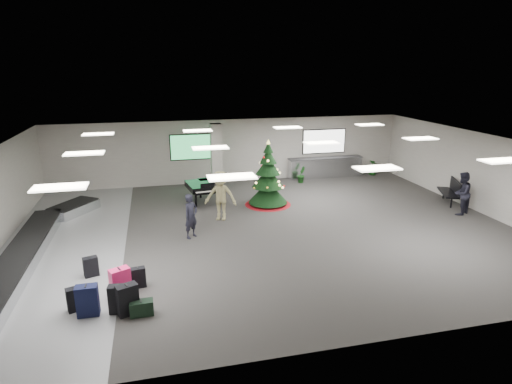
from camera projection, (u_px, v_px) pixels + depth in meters
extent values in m
plane|color=#33312F|center=(267.00, 229.00, 15.74)|extent=(18.00, 18.00, 0.00)
cube|color=#A49D96|center=(232.00, 151.00, 21.80)|extent=(18.00, 0.02, 3.20)
cube|color=#A49D96|center=(355.00, 280.00, 8.76)|extent=(18.00, 0.02, 3.20)
cube|color=#A49D96|center=(482.00, 173.00, 17.30)|extent=(0.02, 14.00, 3.20)
cube|color=silver|center=(268.00, 144.00, 14.82)|extent=(18.00, 14.00, 0.02)
cube|color=gray|center=(63.00, 248.00, 14.17)|extent=(4.00, 14.00, 0.01)
cube|color=#B0AAA1|center=(216.00, 157.00, 20.27)|extent=(0.50, 0.50, 3.20)
cube|color=green|center=(192.00, 147.00, 21.22)|extent=(2.20, 0.08, 1.30)
cube|color=white|center=(324.00, 141.00, 22.79)|extent=(2.40, 0.08, 1.30)
cube|color=white|center=(60.00, 187.00, 9.77)|extent=(1.20, 0.60, 0.04)
cube|color=white|center=(84.00, 153.00, 13.49)|extent=(1.20, 0.60, 0.04)
cube|color=white|center=(98.00, 134.00, 17.22)|extent=(1.20, 0.60, 0.04)
cube|color=white|center=(232.00, 177.00, 10.67)|extent=(1.20, 0.60, 0.04)
cube|color=white|center=(210.00, 148.00, 14.39)|extent=(1.20, 0.60, 0.04)
cube|color=white|center=(198.00, 131.00, 18.12)|extent=(1.20, 0.60, 0.04)
cube|color=white|center=(377.00, 168.00, 11.56)|extent=(1.20, 0.60, 0.04)
cube|color=white|center=(321.00, 143.00, 15.29)|extent=(1.20, 0.60, 0.04)
cube|color=white|center=(288.00, 127.00, 19.01)|extent=(1.20, 0.60, 0.04)
cube|color=white|center=(502.00, 161.00, 12.46)|extent=(1.20, 0.60, 0.04)
cube|color=white|center=(420.00, 139.00, 16.19)|extent=(1.20, 0.60, 0.04)
cube|color=white|center=(370.00, 125.00, 19.91)|extent=(1.20, 0.60, 0.04)
cube|color=silver|center=(21.00, 258.00, 12.96)|extent=(1.00, 8.00, 0.38)
cube|color=black|center=(20.00, 252.00, 12.90)|extent=(0.95, 7.90, 0.05)
cube|color=silver|center=(74.00, 209.00, 17.42)|extent=(1.97, 2.21, 0.38)
cube|color=black|center=(73.00, 204.00, 17.36)|extent=(1.87, 2.10, 0.05)
cube|color=silver|center=(325.00, 168.00, 22.90)|extent=(4.00, 0.60, 1.05)
cube|color=#2F2F31|center=(325.00, 158.00, 22.75)|extent=(4.05, 0.65, 0.04)
cube|color=black|center=(128.00, 300.00, 10.31)|extent=(0.57, 0.44, 0.78)
cube|color=black|center=(126.00, 285.00, 10.20)|extent=(0.09, 0.17, 0.02)
cube|color=black|center=(119.00, 299.00, 10.38)|extent=(0.50, 0.30, 0.73)
cube|color=black|center=(117.00, 285.00, 10.27)|extent=(0.05, 0.15, 0.02)
cube|color=#FF2167|center=(120.00, 283.00, 11.09)|extent=(0.58, 0.48, 0.79)
cube|color=black|center=(119.00, 269.00, 10.98)|extent=(0.10, 0.17, 0.02)
cube|color=black|center=(138.00, 277.00, 11.60)|extent=(0.40, 0.26, 0.57)
cube|color=black|center=(138.00, 268.00, 11.52)|extent=(0.05, 0.13, 0.02)
cube|color=black|center=(88.00, 301.00, 10.26)|extent=(0.51, 0.30, 0.78)
cube|color=black|center=(86.00, 286.00, 10.14)|extent=(0.03, 0.18, 0.02)
cube|color=black|center=(76.00, 299.00, 10.49)|extent=(0.46, 0.35, 0.61)
cube|color=black|center=(74.00, 288.00, 10.40)|extent=(0.07, 0.14, 0.02)
cube|color=black|center=(142.00, 308.00, 10.33)|extent=(0.57, 0.29, 0.37)
cube|color=black|center=(141.00, 301.00, 10.27)|extent=(0.03, 0.17, 0.02)
cube|color=black|center=(91.00, 267.00, 12.20)|extent=(0.45, 0.34, 0.59)
cube|color=black|center=(90.00, 257.00, 12.11)|extent=(0.07, 0.14, 0.02)
cone|color=maroon|center=(268.00, 203.00, 18.54)|extent=(2.00, 2.00, 0.13)
cylinder|color=#3F2819|center=(268.00, 199.00, 18.48)|extent=(0.13, 0.13, 0.53)
cone|color=black|center=(268.00, 192.00, 18.39)|extent=(1.68, 1.68, 0.95)
cone|color=black|center=(268.00, 178.00, 18.21)|extent=(1.37, 1.37, 0.84)
cone|color=black|center=(268.00, 165.00, 18.06)|extent=(1.05, 1.05, 0.74)
cone|color=black|center=(268.00, 156.00, 17.94)|extent=(0.74, 0.74, 0.63)
cone|color=black|center=(268.00, 147.00, 17.83)|extent=(0.42, 0.42, 0.47)
cone|color=#FFE566|center=(268.00, 142.00, 17.77)|extent=(0.17, 0.17, 0.19)
cube|color=black|center=(204.00, 186.00, 18.75)|extent=(1.59, 1.74, 0.25)
cube|color=black|center=(209.00, 192.00, 18.02)|extent=(1.31, 0.46, 0.09)
cube|color=white|center=(209.00, 191.00, 17.98)|extent=(1.16, 0.29, 0.02)
cube|color=black|center=(208.00, 185.00, 18.15)|extent=(0.62, 0.12, 0.20)
cylinder|color=black|center=(196.00, 200.00, 18.13)|extent=(0.09, 0.09, 0.60)
cylinder|color=black|center=(220.00, 197.00, 18.51)|extent=(0.09, 0.09, 0.60)
cylinder|color=black|center=(201.00, 191.00, 19.43)|extent=(0.09, 0.09, 0.60)
cube|color=black|center=(448.00, 193.00, 18.63)|extent=(1.18, 1.76, 0.07)
cylinder|color=black|center=(458.00, 203.00, 18.07)|extent=(0.07, 0.07, 0.45)
cylinder|color=black|center=(438.00, 194.00, 19.33)|extent=(0.07, 0.07, 0.45)
cube|color=black|center=(454.00, 185.00, 18.60)|extent=(0.72, 1.56, 0.56)
imported|color=black|center=(191.00, 216.00, 14.81)|extent=(0.68, 0.66, 1.58)
imported|color=#968C5C|center=(221.00, 196.00, 16.48)|extent=(1.44, 1.16, 1.94)
imported|color=black|center=(462.00, 193.00, 17.11)|extent=(1.06, 0.99, 1.75)
imported|color=#173E13|center=(301.00, 175.00, 21.89)|extent=(0.56, 0.59, 0.83)
imported|color=#173E13|center=(373.00, 167.00, 23.41)|extent=(0.62, 0.62, 0.83)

